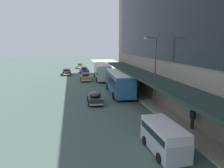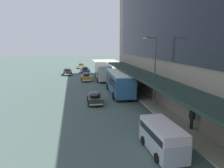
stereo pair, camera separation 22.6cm
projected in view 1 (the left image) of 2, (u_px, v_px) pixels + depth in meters
transit_bus_kerbside_front at (102, 71)px, 43.70m from camera, size 3.00×9.60×3.12m
transit_bus_kerbside_rear at (119, 81)px, 31.17m from camera, size 3.06×10.01×3.15m
sedan_far_back at (95, 97)px, 26.51m from camera, size 1.87×4.28×1.42m
sedan_oncoming_front at (67, 72)px, 50.37m from camera, size 2.06×4.61×1.54m
sedan_trailing_mid at (86, 77)px, 42.44m from camera, size 1.96×4.36×1.62m
sedan_lead_near at (80, 66)px, 63.55m from camera, size 1.89×4.26×1.49m
sedan_second_near at (84, 70)px, 52.94m from camera, size 2.12×4.90×1.65m
vw_van at (163, 136)px, 14.61m from camera, size 1.99×4.59×1.96m
pedestrian_at_kerb at (193, 117)px, 18.07m from camera, size 0.35×0.59×1.86m
street_lamp at (154, 67)px, 24.09m from camera, size 1.50×0.28×7.72m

